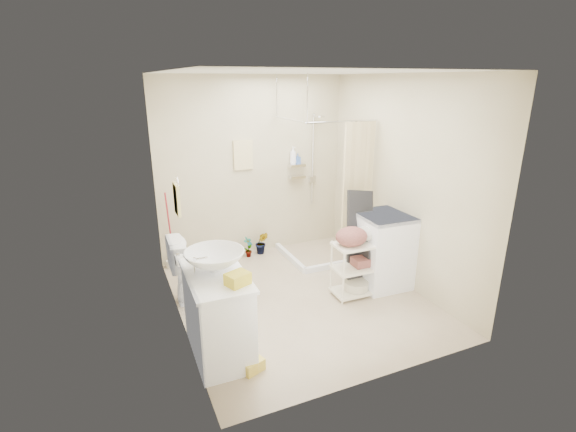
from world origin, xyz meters
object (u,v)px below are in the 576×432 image
toilet (204,267)px  vanity (218,314)px  washing_machine (383,249)px  laundry_rack (357,264)px

toilet → vanity: bearing=175.0°
toilet → washing_machine: washing_machine is taller
vanity → washing_machine: (2.30, 0.57, 0.05)m
toilet → washing_machine: size_ratio=0.86×
washing_machine → laundry_rack: size_ratio=1.16×
vanity → washing_machine: bearing=15.0°
vanity → laundry_rack: vanity is taller
toilet → laundry_rack: same height
toilet → washing_machine: (2.18, -0.54, 0.07)m
vanity → toilet: 1.12m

